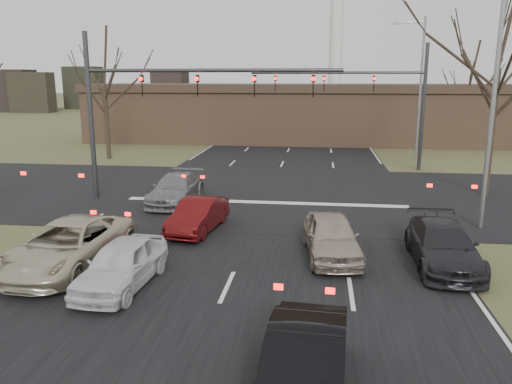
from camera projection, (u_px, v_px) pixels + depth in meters
The scene contains 18 objects.
ground at pixel (203, 341), 11.39m from camera, with size 360.00×360.00×0.00m, color #464E2A.
road_main at pixel (301, 121), 69.40m from camera, with size 14.00×300.00×0.02m, color black.
road_cross at pixel (269, 193), 25.89m from camera, with size 200.00×14.00×0.02m, color black.
building at pixel (315, 112), 47.29m from camera, with size 42.40×10.40×5.30m.
mast_arm_near at pixel (155, 95), 23.47m from camera, with size 12.12×0.24×8.00m.
mast_arm_far at pixel (379, 91), 31.75m from camera, with size 11.12×0.24×8.00m.
streetlight_right_near at pixel (490, 85), 18.73m from camera, with size 2.34×0.25×10.00m.
streetlight_right_far at pixel (418, 82), 35.10m from camera, with size 2.34×0.25×10.00m.
tree_right_near at pixel (504, 12), 23.52m from camera, with size 6.90×6.90×11.50m.
tree_left_far at pixel (102, 57), 35.51m from camera, with size 5.70×5.70×9.50m.
tree_right_far at pixel (471, 65), 41.84m from camera, with size 5.40×5.40×9.00m.
car_silver_suv at pixel (68, 245), 15.62m from camera, with size 2.47×5.35×1.49m, color beige.
car_white_sedan at pixel (122, 264), 14.22m from camera, with size 1.60×3.98×1.35m, color silver.
car_black_hatch at pixel (304, 367), 9.14m from camera, with size 1.46×4.19×1.38m, color black.
car_charcoal_sedan at pixel (443, 245), 15.83m from camera, with size 1.89×4.65×1.35m, color black.
car_grey_ahead at pixel (176, 189), 23.84m from camera, with size 1.92×4.71×1.37m, color gray.
car_red_ahead at pixel (198, 215), 19.44m from camera, with size 1.36×3.89×1.28m, color #4C0A0B.
car_silver_ahead at pixel (332, 236), 16.60m from camera, with size 1.69×4.19×1.43m, color #B1A08F.
Camera 1 is at (2.50, -10.11, 5.86)m, focal length 35.00 mm.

